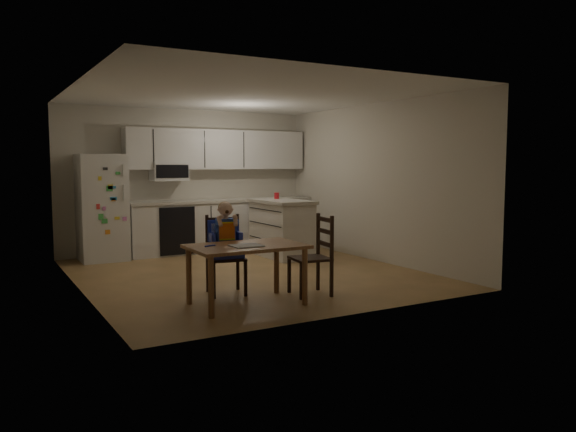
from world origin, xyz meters
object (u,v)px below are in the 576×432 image
at_px(chair_booster, 225,238).
at_px(chair_side, 317,250).
at_px(dining_table, 247,253).
at_px(kitchen_island, 281,228).
at_px(red_cup, 277,196).
at_px(refrigerator, 102,208).

xyz_separation_m(chair_booster, chair_side, (0.94, -0.58, -0.13)).
relative_size(dining_table, chair_booster, 1.12).
xyz_separation_m(kitchen_island, chair_booster, (-1.88, -2.02, 0.19)).
xyz_separation_m(dining_table, chair_side, (0.94, 0.04, -0.04)).
height_order(dining_table, chair_side, chair_side).
xyz_separation_m(red_cup, chair_booster, (-1.95, -2.31, -0.34)).
distance_m(refrigerator, red_cup, 2.86).
bearing_deg(red_cup, refrigerator, 163.61).
height_order(red_cup, dining_table, red_cup).
relative_size(refrigerator, red_cup, 16.08).
distance_m(refrigerator, kitchen_island, 2.91).
height_order(refrigerator, dining_table, refrigerator).
xyz_separation_m(refrigerator, red_cup, (2.74, -0.81, 0.15)).
bearing_deg(kitchen_island, chair_booster, -132.90).
bearing_deg(red_cup, kitchen_island, -103.39).
relative_size(red_cup, chair_side, 0.11).
relative_size(refrigerator, chair_side, 1.79).
distance_m(red_cup, chair_side, 3.10).
xyz_separation_m(kitchen_island, dining_table, (-1.89, -2.64, 0.10)).
distance_m(kitchen_island, dining_table, 3.25).
bearing_deg(chair_booster, kitchen_island, 57.53).
height_order(kitchen_island, chair_booster, chair_booster).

